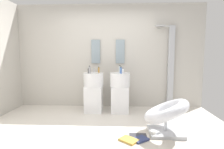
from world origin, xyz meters
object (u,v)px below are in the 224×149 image
(magazine_charcoal, at_px, (138,136))
(magazine_ochre, at_px, (129,140))
(soap_bottle_black, at_px, (89,71))
(soap_bottle_amber, at_px, (99,70))
(soap_bottle_blue, at_px, (121,70))
(shower_column, at_px, (170,65))
(soap_bottle_grey, at_px, (90,70))
(soap_bottle_white, at_px, (123,71))
(lounge_chair, at_px, (166,114))
(magazine_navy, at_px, (140,139))
(soap_bottle_clear, at_px, (120,69))
(coffee_mug, at_px, (153,134))
(pedestal_sink_right, at_px, (120,91))
(pedestal_sink_left, at_px, (94,91))

(magazine_charcoal, distance_m, magazine_ochre, 0.23)
(soap_bottle_black, height_order, soap_bottle_amber, soap_bottle_amber)
(magazine_ochre, distance_m, soap_bottle_blue, 1.67)
(shower_column, distance_m, soap_bottle_grey, 2.01)
(soap_bottle_amber, xyz_separation_m, soap_bottle_white, (0.56, -0.17, -0.00))
(lounge_chair, xyz_separation_m, magazine_navy, (-0.46, -0.29, -0.32))
(soap_bottle_amber, bearing_deg, lounge_chair, -43.40)
(soap_bottle_white, bearing_deg, magazine_navy, -78.89)
(magazine_navy, bearing_deg, soap_bottle_grey, 90.69)
(soap_bottle_blue, bearing_deg, soap_bottle_white, 3.61)
(soap_bottle_black, bearing_deg, magazine_ochre, -57.85)
(lounge_chair, height_order, magazine_navy, lounge_chair)
(soap_bottle_blue, distance_m, soap_bottle_clear, 0.26)
(soap_bottle_grey, distance_m, soap_bottle_clear, 0.74)
(magazine_ochre, bearing_deg, soap_bottle_grey, 161.52)
(magazine_charcoal, height_order, magazine_ochre, magazine_ochre)
(coffee_mug, bearing_deg, soap_bottle_clear, 110.75)
(pedestal_sink_right, bearing_deg, soap_bottle_black, -170.19)
(pedestal_sink_right, bearing_deg, magazine_ochre, -84.43)
(magazine_ochre, height_order, soap_bottle_clear, soap_bottle_clear)
(magazine_charcoal, distance_m, magazine_navy, 0.13)
(magazine_charcoal, height_order, soap_bottle_amber, soap_bottle_amber)
(soap_bottle_amber, bearing_deg, magazine_charcoal, -59.67)
(shower_column, bearing_deg, magazine_navy, -116.54)
(coffee_mug, distance_m, soap_bottle_blue, 1.60)
(pedestal_sink_right, relative_size, magazine_charcoal, 3.66)
(pedestal_sink_right, xyz_separation_m, soap_bottle_grey, (-0.68, -0.15, 0.51))
(magazine_charcoal, relative_size, soap_bottle_white, 2.11)
(lounge_chair, height_order, soap_bottle_black, soap_bottle_black)
(magazine_ochre, distance_m, soap_bottle_white, 1.66)
(coffee_mug, relative_size, soap_bottle_blue, 0.62)
(magazine_charcoal, height_order, soap_bottle_blue, soap_bottle_blue)
(soap_bottle_blue, bearing_deg, magazine_navy, -77.09)
(coffee_mug, bearing_deg, soap_bottle_white, 112.13)
(magazine_charcoal, bearing_deg, shower_column, 62.05)
(soap_bottle_black, relative_size, soap_bottle_clear, 0.72)
(pedestal_sink_left, height_order, shower_column, shower_column)
(shower_column, height_order, soap_bottle_white, shower_column)
(pedestal_sink_left, height_order, lounge_chair, pedestal_sink_left)
(magazine_navy, distance_m, soap_bottle_black, 1.93)
(coffee_mug, bearing_deg, magazine_ochre, -157.03)
(pedestal_sink_left, distance_m, soap_bottle_black, 0.51)
(soap_bottle_white, bearing_deg, soap_bottle_black, -179.70)
(pedestal_sink_right, distance_m, soap_bottle_clear, 0.53)
(soap_bottle_blue, height_order, soap_bottle_black, soap_bottle_blue)
(soap_bottle_black, bearing_deg, coffee_mug, -43.39)
(soap_bottle_grey, relative_size, soap_bottle_black, 1.45)
(magazine_ochre, bearing_deg, soap_bottle_blue, 134.85)
(soap_bottle_black, distance_m, soap_bottle_amber, 0.27)
(magazine_charcoal, xyz_separation_m, soap_bottle_white, (-0.24, 1.20, 0.96))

